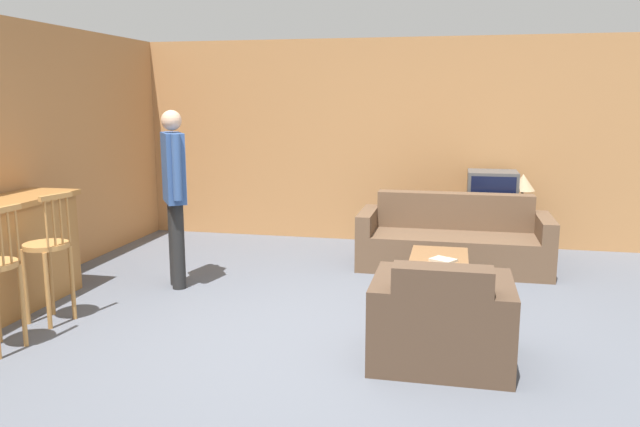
{
  "coord_description": "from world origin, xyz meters",
  "views": [
    {
      "loc": [
        0.96,
        -4.44,
        1.85
      ],
      "look_at": [
        -0.18,
        0.85,
        0.85
      ],
      "focal_mm": 35.0,
      "sensor_mm": 36.0,
      "label": 1
    }
  ],
  "objects": [
    {
      "name": "wall_left",
      "position": [
        -3.17,
        1.31,
        1.3
      ],
      "size": [
        0.08,
        8.62,
        2.6
      ],
      "color": "#B27A47",
      "rests_on": "ground_plane"
    },
    {
      "name": "bar_chair_mid",
      "position": [
        -2.29,
        -0.03,
        0.57
      ],
      "size": [
        0.44,
        0.44,
        1.1
      ],
      "color": "#B77F42",
      "rests_on": "ground_plane"
    },
    {
      "name": "couch_far",
      "position": [
        0.98,
        2.46,
        0.28
      ],
      "size": [
        2.06,
        0.86,
        0.79
      ],
      "color": "brown",
      "rests_on": "ground_plane"
    },
    {
      "name": "book_on_table",
      "position": [
        0.9,
        1.01,
        0.45
      ],
      "size": [
        0.26,
        0.24,
        0.02
      ],
      "color": "#B7AD99",
      "rests_on": "coffee_table"
    },
    {
      "name": "table_lamp",
      "position": [
        1.76,
        3.21,
        0.86
      ],
      "size": [
        0.28,
        0.28,
        0.43
      ],
      "color": "brown",
      "rests_on": "tv_unit"
    },
    {
      "name": "tv",
      "position": [
        1.41,
        3.21,
        0.77
      ],
      "size": [
        0.58,
        0.51,
        0.46
      ],
      "color": "#4C4C4C",
      "rests_on": "tv_unit"
    },
    {
      "name": "tv_unit",
      "position": [
        1.41,
        3.21,
        0.27
      ],
      "size": [
        1.02,
        0.56,
        0.54
      ],
      "color": "#513823",
      "rests_on": "ground_plane"
    },
    {
      "name": "armchair_near",
      "position": [
        0.91,
        -0.18,
        0.28
      ],
      "size": [
        0.97,
        0.81,
        0.77
      ],
      "color": "#4C3828",
      "rests_on": "ground_plane"
    },
    {
      "name": "wall_back",
      "position": [
        0.0,
        3.62,
        1.3
      ],
      "size": [
        9.4,
        0.08,
        2.6
      ],
      "color": "#B27A47",
      "rests_on": "ground_plane"
    },
    {
      "name": "coffee_table",
      "position": [
        0.86,
        1.04,
        0.37
      ],
      "size": [
        0.52,
        1.07,
        0.43
      ],
      "color": "brown",
      "rests_on": "ground_plane"
    },
    {
      "name": "person_by_window",
      "position": [
        -1.7,
        1.13,
        0.99
      ],
      "size": [
        0.38,
        0.49,
        1.74
      ],
      "color": "black",
      "rests_on": "ground_plane"
    },
    {
      "name": "ground_plane",
      "position": [
        0.0,
        0.0,
        0.0
      ],
      "size": [
        24.0,
        24.0,
        0.0
      ],
      "primitive_type": "plane",
      "color": "#565B66"
    }
  ]
}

